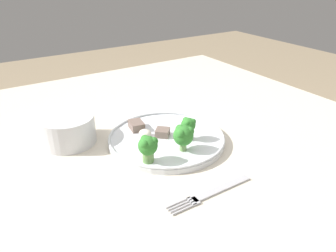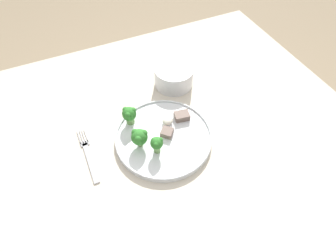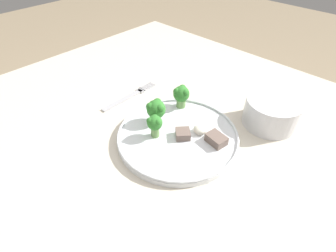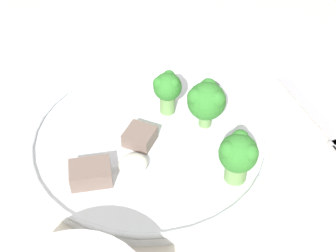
# 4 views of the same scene
# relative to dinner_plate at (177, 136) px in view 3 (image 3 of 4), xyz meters

# --- Properties ---
(table) EXTENTS (1.20, 1.08, 0.77)m
(table) POSITION_rel_dinner_plate_xyz_m (0.00, -0.03, -0.11)
(table) COLOR beige
(table) RESTS_ON ground_plane
(dinner_plate) EXTENTS (0.28, 0.28, 0.02)m
(dinner_plate) POSITION_rel_dinner_plate_xyz_m (0.00, 0.00, 0.00)
(dinner_plate) COLOR white
(dinner_plate) RESTS_ON table
(fork) EXTENTS (0.02, 0.19, 0.00)m
(fork) POSITION_rel_dinner_plate_xyz_m (-0.21, 0.03, -0.01)
(fork) COLOR #B2B2B7
(fork) RESTS_ON table
(cream_bowl) EXTENTS (0.13, 0.13, 0.07)m
(cream_bowl) POSITION_rel_dinner_plate_xyz_m (0.12, 0.20, 0.02)
(cream_bowl) COLOR silver
(cream_bowl) RESTS_ON table
(broccoli_floret_near_rim_left) EXTENTS (0.05, 0.04, 0.06)m
(broccoli_floret_near_rim_left) POSITION_rel_dinner_plate_xyz_m (-0.07, 0.00, 0.04)
(broccoli_floret_near_rim_left) COLOR #709E56
(broccoli_floret_near_rim_left) RESTS_ON dinner_plate
(broccoli_floret_center_left) EXTENTS (0.04, 0.04, 0.06)m
(broccoli_floret_center_left) POSITION_rel_dinner_plate_xyz_m (-0.07, 0.09, 0.04)
(broccoli_floret_center_left) COLOR #709E56
(broccoli_floret_center_left) RESTS_ON dinner_plate
(broccoli_floret_back_left) EXTENTS (0.03, 0.03, 0.06)m
(broccoli_floret_back_left) POSITION_rel_dinner_plate_xyz_m (-0.03, -0.04, 0.04)
(broccoli_floret_back_left) COLOR #709E56
(broccoli_floret_back_left) RESTS_ON dinner_plate
(meat_slice_front_slice) EXTENTS (0.05, 0.04, 0.02)m
(meat_slice_front_slice) POSITION_rel_dinner_plate_xyz_m (0.08, 0.04, 0.01)
(meat_slice_front_slice) COLOR #756056
(meat_slice_front_slice) RESTS_ON dinner_plate
(meat_slice_middle_slice) EXTENTS (0.04, 0.04, 0.02)m
(meat_slice_middle_slice) POSITION_rel_dinner_plate_xyz_m (0.01, 0.00, 0.01)
(meat_slice_middle_slice) COLOR #756056
(meat_slice_middle_slice) RESTS_ON dinner_plate
(sauce_dollop) EXTENTS (0.03, 0.03, 0.02)m
(sauce_dollop) POSITION_rel_dinner_plate_xyz_m (0.03, 0.04, 0.01)
(sauce_dollop) COLOR silver
(sauce_dollop) RESTS_ON dinner_plate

